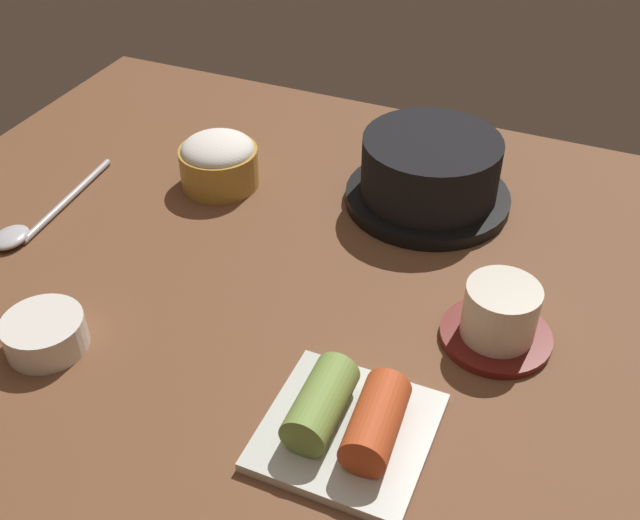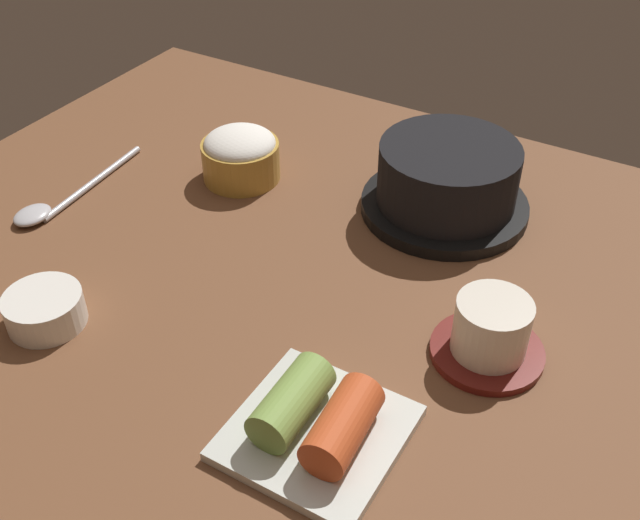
# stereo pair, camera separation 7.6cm
# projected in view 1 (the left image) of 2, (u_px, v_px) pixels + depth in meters

# --- Properties ---
(dining_table) EXTENTS (1.00, 0.76, 0.02)m
(dining_table) POSITION_uv_depth(u_px,v_px,m) (310.00, 274.00, 0.81)
(dining_table) COLOR brown
(dining_table) RESTS_ON ground
(stone_pot) EXTENTS (0.19, 0.19, 0.08)m
(stone_pot) POSITION_uv_depth(u_px,v_px,m) (430.00, 172.00, 0.87)
(stone_pot) COLOR black
(stone_pot) RESTS_ON dining_table
(rice_bowl) EXTENTS (0.10, 0.10, 0.06)m
(rice_bowl) POSITION_uv_depth(u_px,v_px,m) (219.00, 160.00, 0.91)
(rice_bowl) COLOR #B78C38
(rice_bowl) RESTS_ON dining_table
(tea_cup_with_saucer) EXTENTS (0.11, 0.11, 0.06)m
(tea_cup_with_saucer) POSITION_uv_depth(u_px,v_px,m) (499.00, 317.00, 0.70)
(tea_cup_with_saucer) COLOR maroon
(tea_cup_with_saucer) RESTS_ON dining_table
(kimchi_plate) EXTENTS (0.14, 0.14, 0.05)m
(kimchi_plate) POSITION_uv_depth(u_px,v_px,m) (348.00, 420.00, 0.61)
(kimchi_plate) COLOR silver
(kimchi_plate) RESTS_ON dining_table
(side_bowl_near) EXTENTS (0.08, 0.08, 0.03)m
(side_bowl_near) POSITION_uv_depth(u_px,v_px,m) (45.00, 333.00, 0.70)
(side_bowl_near) COLOR white
(side_bowl_near) RESTS_ON dining_table
(spoon) EXTENTS (0.04, 0.20, 0.01)m
(spoon) POSITION_uv_depth(u_px,v_px,m) (31.00, 224.00, 0.85)
(spoon) COLOR #B7B7BC
(spoon) RESTS_ON dining_table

